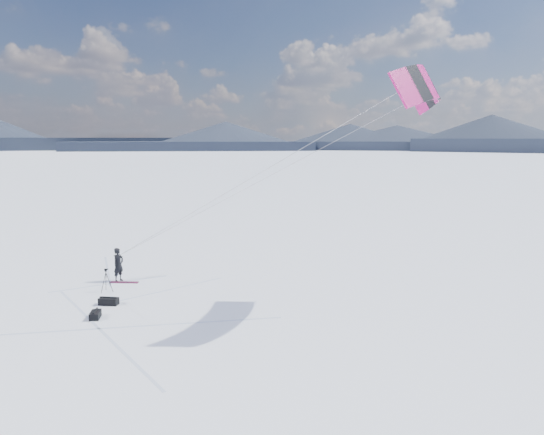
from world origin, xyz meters
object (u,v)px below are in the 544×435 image
Objects in this scene: snowkiter at (119,281)px; gear_bag_b at (95,315)px; snowboard at (124,282)px; tripod at (106,277)px; gear_bag_a at (109,301)px.

snowkiter is 5.94m from gear_bag_b.
snowkiter reaches higher than snowboard.
gear_bag_a is at bearing -64.29° from tripod.
tripod is 2.27m from gear_bag_a.
snowboard is (0.46, -0.09, 0.02)m from snowkiter.
gear_bag_a is at bearing -81.71° from snowboard.
tripod is 1.24× the size of gear_bag_a.
snowkiter is at bearing 107.18° from gear_bag_a.
gear_bag_a reaches higher than snowboard.
snowkiter is 1.52× the size of tripod.
snowboard is at bearing 102.65° from gear_bag_a.
tripod is at bearing -153.33° from snowkiter.
gear_bag_b is (0.92, -1.59, -0.01)m from gear_bag_a.
snowkiter is at bearing 142.22° from snowboard.
gear_bag_a is (2.65, -3.16, 0.17)m from snowkiter.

